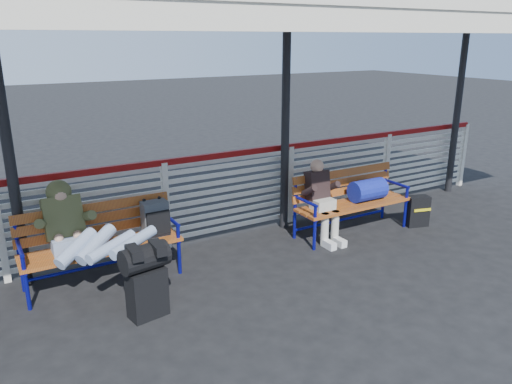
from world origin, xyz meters
TOP-DOWN VIEW (x-y plane):
  - ground at (0.00, 0.00)m, footprint 60.00×60.00m
  - fence at (0.00, 1.90)m, footprint 12.08×0.08m
  - canopy at (-0.00, 0.87)m, footprint 12.60×3.60m
  - luggage_stack at (-0.81, 0.33)m, footprint 0.51×0.34m
  - bench_left at (-0.84, 1.36)m, footprint 1.80×0.56m
  - bench_right at (2.64, 1.08)m, footprint 1.80×0.56m
  - traveler_man at (-1.15, 1.01)m, footprint 0.93×1.64m
  - companion_person at (1.98, 1.07)m, footprint 0.32×0.66m
  - suitcase_side at (3.58, 0.77)m, footprint 0.38×0.29m

SIDE VIEW (x-z plane):
  - ground at x=0.00m, z-range 0.00..0.00m
  - suitcase_side at x=3.58m, z-range 0.00..0.47m
  - luggage_stack at x=-0.81m, z-range 0.04..0.83m
  - bench_right at x=2.64m, z-range 0.12..1.04m
  - bench_left at x=-0.84m, z-range 0.12..1.04m
  - companion_person at x=1.98m, z-range 0.02..1.17m
  - fence at x=0.00m, z-range 0.04..1.28m
  - traveler_man at x=-1.15m, z-range 0.31..1.08m
  - canopy at x=0.00m, z-range 1.46..4.62m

